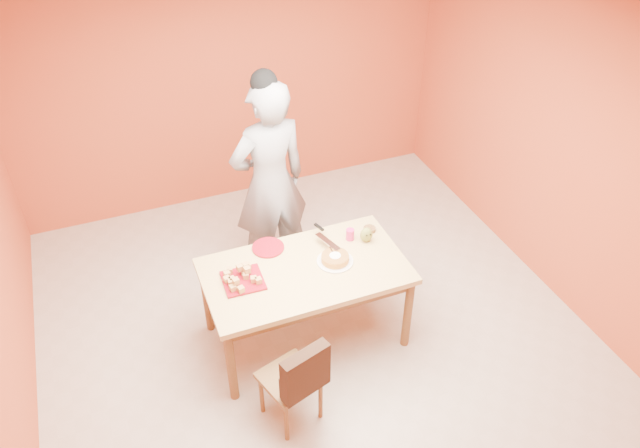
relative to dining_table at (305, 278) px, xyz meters
name	(u,v)px	position (x,y,z in m)	size (l,w,h in m)	color
floor	(321,344)	(0.08, -0.14, -0.67)	(5.00, 5.00, 0.00)	#B8B09D
ceiling	(321,31)	(0.08, -0.14, 2.03)	(5.00, 5.00, 0.00)	white
wall_back	(230,80)	(0.08, 2.36, 0.68)	(4.50, 4.50, 0.00)	#B74A2A
wall_right	(575,156)	(2.33, -0.14, 0.68)	(5.00, 5.00, 0.00)	#B74A2A
dining_table	(305,278)	(0.00, 0.00, 0.00)	(1.60, 0.90, 0.76)	tan
dining_chair	(291,378)	(-0.38, -0.72, -0.23)	(0.49, 0.55, 0.84)	brown
pastry_pile	(243,275)	(-0.49, 0.04, 0.16)	(0.28, 0.28, 0.09)	tan
person	(270,183)	(0.02, 0.94, 0.31)	(0.72, 0.47, 1.96)	gray
pastry_platter	(243,281)	(-0.49, 0.04, 0.10)	(0.31, 0.31, 0.02)	maroon
red_dinner_plate	(268,248)	(-0.19, 0.35, 0.10)	(0.26, 0.26, 0.02)	maroon
white_cake_plate	(335,261)	(0.25, -0.01, 0.10)	(0.29, 0.29, 0.01)	silver
sponge_cake	(335,258)	(0.25, -0.01, 0.13)	(0.22, 0.22, 0.05)	gold
cake_server	(328,241)	(0.26, 0.17, 0.16)	(0.05, 0.28, 0.01)	silver
egg_ornament	(366,235)	(0.59, 0.14, 0.16)	(0.11, 0.09, 0.13)	olive
magenta_glass	(350,234)	(0.48, 0.21, 0.14)	(0.07, 0.07, 0.10)	#CD1E68
checker_tin	(369,229)	(0.68, 0.26, 0.11)	(0.10, 0.10, 0.03)	#391E0F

